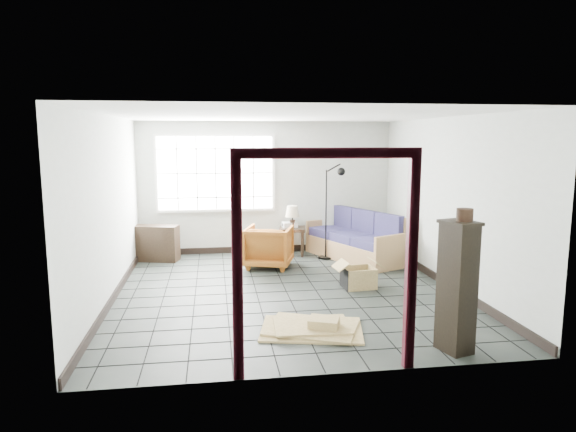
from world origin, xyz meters
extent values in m
plane|color=black|center=(0.00, 0.00, 0.00)|extent=(5.50, 5.50, 0.00)
cube|color=#A9AEA7|center=(0.00, 2.75, 1.30)|extent=(5.00, 0.02, 2.60)
cube|color=#A9AEA7|center=(0.00, -2.75, 1.30)|extent=(5.00, 0.02, 2.60)
cube|color=#A9AEA7|center=(-2.50, 0.00, 1.30)|extent=(0.02, 5.50, 2.60)
cube|color=#A9AEA7|center=(2.50, 0.00, 1.30)|extent=(0.02, 5.50, 2.60)
cube|color=white|center=(0.00, 0.00, 2.60)|extent=(5.00, 5.50, 0.02)
cube|color=black|center=(0.00, 2.73, 0.06)|extent=(4.95, 0.03, 0.12)
cube|color=black|center=(-2.48, 0.00, 0.06)|extent=(0.03, 5.45, 0.12)
cube|color=black|center=(2.48, 0.00, 0.06)|extent=(0.03, 5.45, 0.12)
cube|color=silver|center=(-1.00, 2.71, 1.60)|extent=(2.32, 0.06, 1.52)
cube|color=white|center=(-1.00, 2.67, 1.60)|extent=(2.20, 0.02, 1.40)
cube|color=#3A0D16|center=(-0.85, -2.70, 1.05)|extent=(0.10, 0.08, 2.10)
cube|color=#3A0D16|center=(0.85, -2.70, 1.05)|extent=(0.10, 0.08, 2.10)
cube|color=#3A0D16|center=(0.00, -2.70, 2.15)|extent=(1.80, 0.08, 0.10)
cube|color=#966944|center=(1.56, 1.87, 0.18)|extent=(1.52, 2.11, 0.35)
cube|color=#966944|center=(1.98, 0.95, 0.31)|extent=(0.74, 0.38, 0.63)
cube|color=#966944|center=(1.15, 2.79, 0.31)|extent=(0.74, 0.38, 0.63)
cube|color=#966944|center=(1.88, 2.02, 0.54)|extent=(0.88, 1.81, 0.68)
cube|color=#191B40|center=(1.81, 1.27, 0.43)|extent=(0.90, 0.86, 0.16)
cube|color=#191B40|center=(2.07, 1.39, 0.67)|extent=(0.38, 0.63, 0.51)
cube|color=#191B40|center=(1.55, 1.86, 0.43)|extent=(0.90, 0.86, 0.16)
cube|color=#191B40|center=(1.80, 1.98, 0.67)|extent=(0.38, 0.63, 0.51)
cube|color=#191B40|center=(1.28, 2.45, 0.43)|extent=(0.90, 0.86, 0.16)
cube|color=#191B40|center=(1.54, 2.57, 0.67)|extent=(0.38, 0.63, 0.51)
imported|color=brown|center=(-0.10, 1.51, 0.40)|extent=(0.97, 0.94, 0.81)
cube|color=black|center=(0.47, 2.40, 0.52)|extent=(0.58, 0.58, 0.06)
cube|color=black|center=(0.23, 2.24, 0.25)|extent=(0.06, 0.06, 0.50)
cube|color=black|center=(0.62, 2.17, 0.25)|extent=(0.06, 0.06, 0.50)
cube|color=black|center=(0.31, 2.63, 0.25)|extent=(0.06, 0.06, 0.50)
cube|color=black|center=(0.70, 2.56, 0.25)|extent=(0.06, 0.06, 0.50)
cylinder|color=black|center=(0.46, 2.39, 0.62)|extent=(0.12, 0.12, 0.15)
cylinder|color=black|center=(0.46, 2.39, 0.75)|extent=(0.03, 0.03, 0.11)
cone|color=beige|center=(0.46, 2.39, 0.87)|extent=(0.30, 0.30, 0.21)
cube|color=silver|center=(0.42, 2.44, 0.59)|extent=(0.30, 0.25, 0.10)
cylinder|color=black|center=(0.28, 2.43, 0.59)|extent=(0.03, 0.06, 0.06)
cylinder|color=black|center=(1.05, 2.00, 0.02)|extent=(0.35, 0.35, 0.03)
cylinder|color=black|center=(1.05, 2.00, 0.85)|extent=(0.03, 0.03, 1.67)
cylinder|color=black|center=(1.18, 1.99, 1.73)|extent=(0.28, 0.11, 0.15)
sphere|color=black|center=(1.32, 1.97, 1.66)|extent=(0.19, 0.19, 0.15)
cube|color=black|center=(-2.15, 2.28, 0.33)|extent=(0.91, 0.53, 0.67)
cube|color=black|center=(-2.15, 2.28, 0.34)|extent=(0.85, 0.47, 0.03)
cube|color=black|center=(1.49, -2.40, 0.71)|extent=(0.35, 0.41, 1.41)
cube|color=black|center=(1.49, -2.40, 1.41)|extent=(0.40, 0.46, 0.04)
cylinder|color=black|center=(1.54, -2.40, 1.49)|extent=(0.20, 0.20, 0.13)
cube|color=olive|center=(1.13, 0.05, 0.01)|extent=(0.49, 0.41, 0.02)
cube|color=black|center=(0.90, 0.03, 0.16)|extent=(0.05, 0.37, 0.31)
cube|color=olive|center=(1.36, 0.07, 0.16)|extent=(0.05, 0.37, 0.31)
cube|color=olive|center=(1.15, -0.14, 0.16)|extent=(0.46, 0.06, 0.31)
cube|color=olive|center=(1.11, 0.23, 0.16)|extent=(0.46, 0.06, 0.31)
cube|color=olive|center=(0.83, 0.02, 0.37)|extent=(0.21, 0.38, 0.13)
cube|color=olive|center=(1.42, 0.07, 0.37)|extent=(0.21, 0.38, 0.13)
cube|color=olive|center=(0.08, -1.59, 0.01)|extent=(1.35, 1.08, 0.02)
cube|color=olive|center=(0.08, -1.59, 0.04)|extent=(1.27, 1.13, 0.02)
cube|color=olive|center=(0.08, -1.59, 0.06)|extent=(0.93, 0.70, 0.02)
cube|color=olive|center=(0.21, -1.68, 0.12)|extent=(0.43, 0.39, 0.10)
camera|label=1|loc=(-1.06, -7.36, 2.30)|focal=32.00mm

